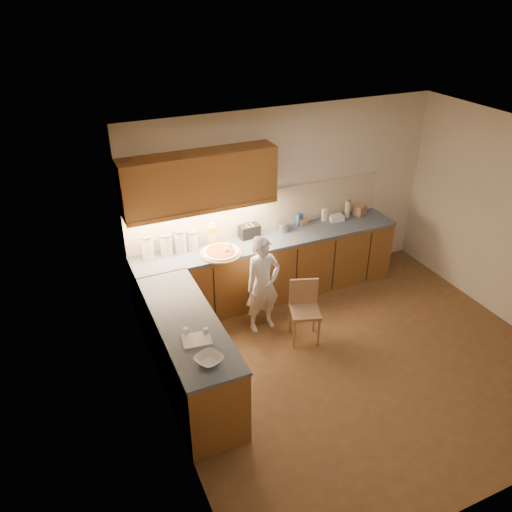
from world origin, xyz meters
The scene contains 24 objects.
room centered at (0.00, 0.00, 1.68)m, with size 4.54×4.50×2.62m.
l_counter centered at (-0.92, 1.25, 0.46)m, with size 3.77×2.62×0.92m.
backsplash centered at (-0.38, 1.99, 1.21)m, with size 3.75×0.02×0.58m, color beige.
upper_cabinets centered at (-1.27, 1.82, 1.85)m, with size 1.95×0.36×0.73m.
pizza_on_board centered at (-1.13, 1.56, 0.94)m, with size 0.54×0.54×0.22m.
child centered at (-0.77, 1.06, 0.65)m, with size 0.48×0.31×1.31m, color white.
wooden_chair centered at (-0.38, 0.67, 0.46)m, with size 0.45×0.45×0.79m.
mixing_bowl centered at (-1.95, -0.32, 0.95)m, with size 0.25×0.25×0.06m, color silver.
canister_a centered at (-2.00, 1.83, 1.08)m, with size 0.16×0.16×0.32m.
canister_b centered at (-1.76, 1.83, 1.07)m, with size 0.17×0.17×0.29m.
canister_c centered at (-1.58, 1.83, 1.08)m, with size 0.17×0.17×0.31m.
canister_d centered at (-1.42, 1.86, 1.05)m, with size 0.16×0.16×0.26m.
oil_jug centered at (-1.15, 1.82, 1.07)m, with size 0.11×0.09×0.33m.
toaster centered at (-0.61, 1.85, 1.01)m, with size 0.28×0.17×0.18m.
steel_pot centered at (-0.12, 1.82, 0.99)m, with size 0.18×0.18×0.14m.
blue_box centered at (0.18, 1.89, 1.01)m, with size 0.09×0.06×0.18m, color #34579E.
card_box_a centered at (0.25, 1.88, 0.97)m, with size 0.13×0.09×0.09m, color #9A7252.
white_bottle centered at (0.59, 1.88, 1.02)m, with size 0.06×0.06×0.19m, color white.
flat_pack centered at (0.75, 1.82, 0.96)m, with size 0.20×0.14×0.08m, color silver.
tall_jar centered at (0.97, 1.87, 1.05)m, with size 0.08×0.08×0.26m.
card_box_b centered at (1.18, 1.85, 0.99)m, with size 0.18×0.14×0.14m, color tan.
dough_cloth centered at (-1.96, 0.03, 0.93)m, with size 0.28×0.22×0.02m, color white.
spice_jar_a centered at (-2.02, 0.16, 0.96)m, with size 0.06×0.06×0.08m, color white.
spice_jar_b centered at (-1.85, 0.08, 0.96)m, with size 0.06×0.06×0.08m, color silver.
Camera 1 is at (-2.99, -3.71, 4.05)m, focal length 35.00 mm.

